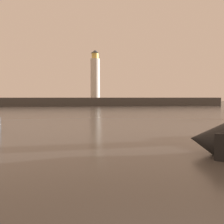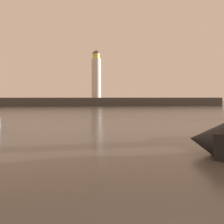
{
  "view_description": "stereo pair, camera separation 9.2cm",
  "coord_description": "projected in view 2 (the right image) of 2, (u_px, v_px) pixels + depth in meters",
  "views": [
    {
      "loc": [
        -1.35,
        -1.72,
        2.3
      ],
      "look_at": [
        0.58,
        14.82,
        1.35
      ],
      "focal_mm": 41.88,
      "sensor_mm": 36.0,
      "label": 1
    },
    {
      "loc": [
        -1.26,
        -1.73,
        2.3
      ],
      "look_at": [
        0.58,
        14.82,
        1.35
      ],
      "focal_mm": 41.88,
      "sensor_mm": 36.0,
      "label": 2
    }
  ],
  "objects": [
    {
      "name": "ground_plane",
      "position": [
        93.0,
        114.0,
        34.48
      ],
      "size": [
        220.0,
        220.0,
        0.0
      ],
      "primitive_type": "plane",
      "color": "#4C4742"
    },
    {
      "name": "breakwater",
      "position": [
        88.0,
        102.0,
        66.92
      ],
      "size": [
        69.78,
        5.65,
        2.15
      ],
      "primitive_type": "cube",
      "color": "#423F3D",
      "rests_on": "ground_plane"
    },
    {
      "name": "lighthouse",
      "position": [
        96.0,
        75.0,
        66.76
      ],
      "size": [
        2.35,
        2.35,
        12.11
      ],
      "color": "silver",
      "rests_on": "breakwater"
    }
  ]
}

